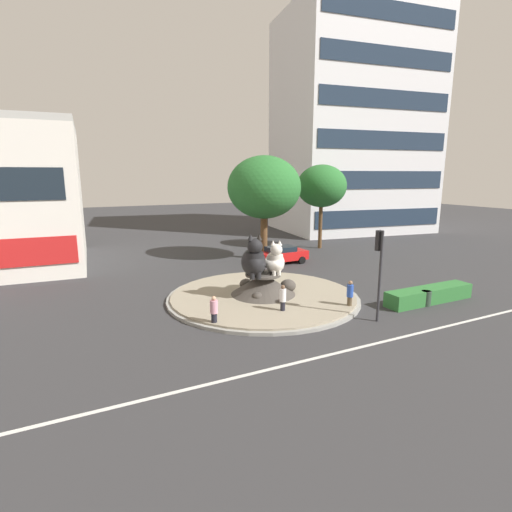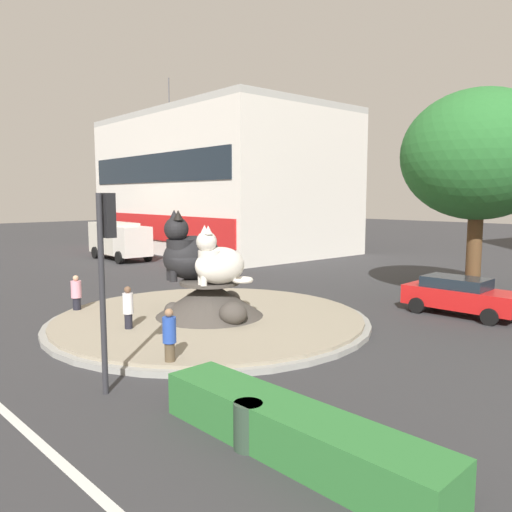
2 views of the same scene
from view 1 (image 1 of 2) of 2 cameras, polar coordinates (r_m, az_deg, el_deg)
name	(u,v)px [view 1 (image 1 of 2)]	position (r m, az deg, el deg)	size (l,w,h in m)	color
ground_plane	(263,298)	(24.68, 1.03, -6.17)	(160.00, 160.00, 0.00)	#333335
lane_centreline	(348,350)	(18.23, 13.28, -13.20)	(112.00, 0.20, 0.01)	silver
roundabout_island	(263,292)	(24.55, 1.06, -5.20)	(11.91, 11.91, 1.60)	gray
cat_statue_black	(254,260)	(23.40, -0.32, -0.66)	(2.19, 2.62, 2.65)	black
cat_statue_white	(275,261)	(24.21, 2.82, -0.71)	(1.93, 2.21, 2.13)	silver
traffic_light_mast	(379,259)	(21.10, 17.52, -0.35)	(0.32, 0.46, 4.82)	#2D2D33
office_tower	(352,127)	(57.15, 13.86, 17.81)	(20.59, 16.74, 27.90)	silver
clipped_hedge_strip	(429,295)	(26.07, 23.87, -5.19)	(6.20, 1.20, 0.90)	#2D7033
broadleaf_tree_behind_island	(264,188)	(35.25, 1.19, 9.92)	(6.53, 6.53, 9.27)	brown
second_tree_near_tower	(322,186)	(41.22, 9.53, 9.98)	(5.07, 5.07, 8.61)	brown
pedestrian_blue_shirt	(350,295)	(22.92, 13.51, -5.51)	(0.37, 0.37, 1.74)	brown
pedestrian_white_shirt	(283,299)	(21.55, 3.92, -6.31)	(0.35, 0.35, 1.74)	black
pedestrian_pink_shirt	(214,311)	(19.98, -6.13, -8.00)	(0.40, 0.40, 1.66)	black
sedan_on_far_lane	(282,254)	(34.04, 3.84, 0.23)	(4.39, 2.04, 1.52)	red
litter_bin	(426,298)	(25.26, 23.51, -5.68)	(0.56, 0.56, 0.90)	#2D4233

